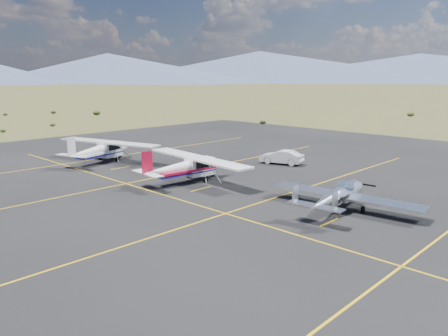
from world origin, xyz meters
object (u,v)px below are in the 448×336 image
aircraft_cessna (186,166)px  sedan (282,157)px  aircraft_low_wing (340,195)px  aircraft_plain (100,149)px

aircraft_cessna → sedan: (11.28, -1.00, -0.61)m
aircraft_cessna → aircraft_low_wing: bearing=-77.0°
aircraft_low_wing → aircraft_cessna: bearing=91.8°
aircraft_low_wing → aircraft_plain: (-2.30, 24.83, 0.27)m
aircraft_low_wing → aircraft_plain: size_ratio=0.87×
aircraft_low_wing → sedan: 15.05m
aircraft_low_wing → sedan: aircraft_low_wing is taller
aircraft_cessna → aircraft_plain: size_ratio=0.99×
aircraft_low_wing → sedan: size_ratio=2.45×
aircraft_plain → sedan: size_ratio=2.83×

